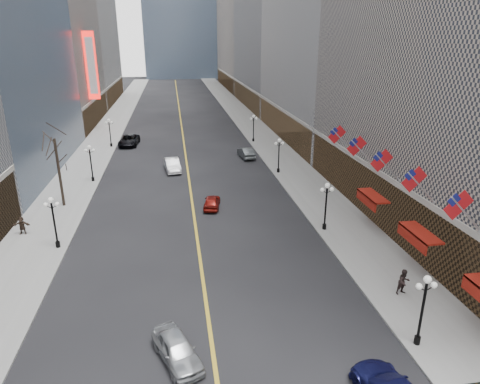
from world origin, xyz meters
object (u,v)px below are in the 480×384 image
object	(u,v)px
car_nb_near	(177,349)
car_nb_far	(129,140)
streetlamp_east_3	(254,125)
car_sb_far	(246,153)
car_sb_mid	(212,202)
streetlamp_east_0	(423,303)
car_nb_mid	(172,165)
streetlamp_east_1	(326,201)
streetlamp_west_1	(53,217)
streetlamp_west_2	(91,159)
streetlamp_west_3	(110,130)
streetlamp_east_2	(279,152)

from	to	relation	value
car_nb_near	car_nb_far	xyz separation A→B (m)	(-7.00, 51.94, 0.10)
streetlamp_east_3	car_sb_far	bearing A→B (deg)	-106.62
car_nb_far	car_sb_mid	bearing A→B (deg)	-64.64
streetlamp_east_0	car_nb_mid	bearing A→B (deg)	110.33
streetlamp_east_0	car_nb_far	world-z (taller)	streetlamp_east_0
streetlamp_east_1	streetlamp_west_1	xyz separation A→B (m)	(-23.60, 0.00, 0.00)
streetlamp_west_1	streetlamp_west_2	distance (m)	18.00
streetlamp_west_2	car_nb_far	xyz separation A→B (m)	(2.80, 18.86, -2.05)
streetlamp_east_3	streetlamp_west_2	bearing A→B (deg)	-142.67
streetlamp_east_1	car_nb_near	xyz separation A→B (m)	(-13.80, -15.08, -2.15)
streetlamp_east_0	streetlamp_east_1	xyz separation A→B (m)	(0.00, 16.00, 0.00)
streetlamp_west_2	car_sb_mid	distance (m)	17.64
streetlamp_east_1	streetlamp_west_3	distance (m)	43.05
streetlamp_east_1	car_nb_far	xyz separation A→B (m)	(-20.80, 36.86, -2.05)
car_nb_mid	car_sb_far	bearing A→B (deg)	17.58
streetlamp_west_2	car_sb_far	distance (m)	22.33
car_nb_mid	streetlamp_east_0	bearing A→B (deg)	-76.51
streetlamp_west_3	car_sb_far	size ratio (longest dim) A/B	0.95
streetlamp_west_3	car_sb_mid	bearing A→B (deg)	-64.37
car_sb_far	streetlamp_west_1	bearing A→B (deg)	45.32
streetlamp_west_1	car_nb_near	distance (m)	18.11
car_nb_mid	streetlamp_west_1	bearing A→B (deg)	-121.61
streetlamp_west_2	streetlamp_west_3	world-z (taller)	same
streetlamp_west_1	car_nb_near	bearing A→B (deg)	-56.97
streetlamp_east_1	streetlamp_east_3	xyz separation A→B (m)	(0.00, 36.00, 0.00)
streetlamp_east_3	car_nb_near	world-z (taller)	streetlamp_east_3
car_nb_mid	car_nb_far	size ratio (longest dim) A/B	0.83
streetlamp_west_2	car_nb_mid	world-z (taller)	streetlamp_west_2
streetlamp_west_1	car_nb_far	world-z (taller)	streetlamp_west_1
streetlamp_east_1	car_nb_far	size ratio (longest dim) A/B	0.73
streetlamp_east_2	streetlamp_west_2	xyz separation A→B (m)	(-23.60, 0.00, 0.00)
streetlamp_west_3	streetlamp_east_1	bearing A→B (deg)	-56.75
streetlamp_east_2	streetlamp_east_3	bearing A→B (deg)	90.00
streetlamp_east_1	streetlamp_east_2	size ratio (longest dim) A/B	1.00
car_nb_mid	car_sb_mid	xyz separation A→B (m)	(4.00, -14.01, -0.17)
streetlamp_west_1	car_sb_mid	world-z (taller)	streetlamp_west_1
streetlamp_west_2	car_nb_near	world-z (taller)	streetlamp_west_2
streetlamp_east_0	car_nb_mid	world-z (taller)	streetlamp_east_0
streetlamp_west_1	car_sb_mid	bearing A→B (deg)	27.67
car_nb_near	streetlamp_east_3	bearing A→B (deg)	53.94
streetlamp_east_3	streetlamp_west_3	size ratio (longest dim) A/B	1.00
streetlamp_east_1	car_sb_far	bearing A→B (deg)	96.39
streetlamp_east_3	car_nb_far	bearing A→B (deg)	177.63
streetlamp_west_3	car_nb_mid	bearing A→B (deg)	-56.41
streetlamp_east_1	streetlamp_east_3	bearing A→B (deg)	90.00
streetlamp_east_1	streetlamp_west_3	xyz separation A→B (m)	(-23.60, 36.00, 0.00)
streetlamp_east_1	car_sb_far	size ratio (longest dim) A/B	0.95
car_sb_far	streetlamp_east_3	bearing A→B (deg)	-113.01
streetlamp_east_3	car_nb_near	distance (m)	52.95
streetlamp_east_2	car_sb_mid	size ratio (longest dim) A/B	1.15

